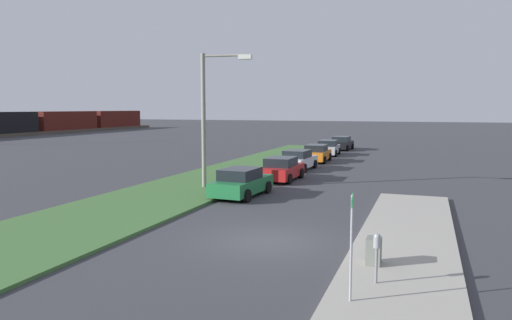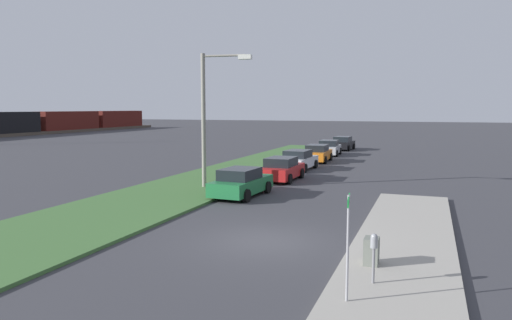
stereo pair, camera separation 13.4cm
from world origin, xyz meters
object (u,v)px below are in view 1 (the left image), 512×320
at_px(parked_car_orange, 317,153).
at_px(parking_meter, 377,248).
at_px(parked_car_green, 241,183).
at_px(street_sign, 352,234).
at_px(parked_car_red, 282,169).
at_px(parked_car_silver, 328,148).
at_px(parked_car_black, 342,143).
at_px(streetlight, 210,111).
at_px(parked_car_white, 298,160).
at_px(utility_box, 374,253).

xyz_separation_m(parked_car_orange, parking_meter, (-27.39, -7.68, 0.33)).
bearing_deg(parked_car_green, street_sign, -144.83).
relative_size(parked_car_red, street_sign, 1.66).
bearing_deg(parked_car_red, parking_meter, -154.94).
height_order(parked_car_silver, street_sign, street_sign).
distance_m(parked_car_black, streetlight, 27.98).
bearing_deg(streetlight, parked_car_black, -5.47).
xyz_separation_m(parked_car_silver, streetlight, (-21.23, 2.42, 3.67)).
height_order(parked_car_silver, parking_meter, parked_car_silver).
relative_size(parked_car_red, parked_car_black, 0.99).
height_order(parked_car_silver, parked_car_black, same).
xyz_separation_m(parked_car_red, parking_meter, (-16.47, -7.47, 0.33)).
xyz_separation_m(parked_car_silver, street_sign, (-34.64, -7.45, 0.99)).
relative_size(parked_car_white, parked_car_silver, 1.00).
bearing_deg(utility_box, parked_car_orange, 16.06).
bearing_deg(parked_car_green, parked_car_silver, 3.46).
xyz_separation_m(parking_meter, streetlight, (12.05, 10.31, 3.34)).
distance_m(street_sign, streetlight, 16.86).
bearing_deg(parking_meter, parked_car_green, 36.59).
relative_size(parked_car_green, utility_box, 4.89).
height_order(parked_car_white, street_sign, street_sign).
relative_size(parked_car_orange, street_sign, 1.67).
bearing_deg(parked_car_red, street_sign, -157.81).
bearing_deg(parking_meter, utility_box, 8.45).
bearing_deg(streetlight, parking_meter, -139.46).
bearing_deg(parked_car_green, streetlight, 62.07).
relative_size(parked_car_red, utility_box, 4.80).
height_order(parked_car_orange, streetlight, streetlight).
bearing_deg(parked_car_silver, parked_car_orange, 178.58).
relative_size(parking_meter, street_sign, 0.54).
relative_size(parking_meter, streetlight, 0.19).
bearing_deg(parked_car_green, utility_box, -136.67).
distance_m(parked_car_white, parked_car_silver, 11.48).
distance_m(parked_car_green, parked_car_red, 5.93).
distance_m(parked_car_orange, parking_meter, 28.45).
xyz_separation_m(parked_car_silver, parked_car_black, (6.38, -0.22, 0.00)).
relative_size(parked_car_orange, streetlight, 0.58).
bearing_deg(parked_car_black, parked_car_white, -177.93).
xyz_separation_m(street_sign, streetlight, (13.40, 9.87, 2.68)).
height_order(parked_car_red, parked_car_black, same).
height_order(parked_car_green, parked_car_red, same).
relative_size(parked_car_green, parked_car_white, 1.00).
relative_size(parked_car_red, parked_car_white, 0.98).
height_order(parked_car_red, utility_box, parked_car_red).
relative_size(parked_car_black, streetlight, 0.58).
height_order(parked_car_orange, parking_meter, parked_car_orange).
xyz_separation_m(parking_meter, utility_box, (1.48, 0.22, -0.60)).
bearing_deg(parked_car_white, parked_car_orange, 1.43).
bearing_deg(parked_car_white, parked_car_silver, 3.23).
xyz_separation_m(parked_car_green, parked_car_silver, (22.74, 0.05, 0.00)).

